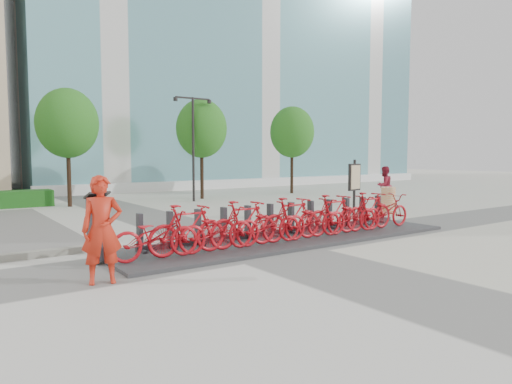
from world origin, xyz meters
TOP-DOWN VIEW (x-y plane):
  - ground at (0.00, 0.00)m, footprint 120.00×120.00m
  - glass_building at (14.00, 26.00)m, footprint 32.00×16.00m
  - tree_1 at (-1.50, 12.00)m, footprint 2.60×2.60m
  - tree_2 at (5.00, 12.00)m, footprint 2.60×2.60m
  - tree_3 at (11.00, 12.00)m, footprint 2.60×2.60m
  - streetlamp at (4.00, 11.00)m, footprint 2.00×0.20m
  - dock_pad at (1.30, 0.30)m, footprint 9.60×2.40m
  - dock_rail_posts at (1.36, 0.77)m, footprint 8.02×0.50m
  - bike_0 at (-2.60, -0.05)m, footprint 1.88×0.66m
  - bike_1 at (-1.88, -0.05)m, footprint 1.82×0.51m
  - bike_2 at (-1.16, -0.05)m, footprint 1.88×0.66m
  - bike_3 at (-0.44, -0.05)m, footprint 1.82×0.51m
  - bike_4 at (0.28, -0.05)m, footprint 1.88×0.66m
  - bike_5 at (1.00, -0.05)m, footprint 1.82×0.51m
  - bike_6 at (1.72, -0.05)m, footprint 1.88×0.66m
  - bike_7 at (2.44, -0.05)m, footprint 1.82×0.51m
  - bike_8 at (3.16, -0.05)m, footprint 1.88×0.66m
  - bike_9 at (3.88, -0.05)m, footprint 1.82×0.51m
  - bike_10 at (4.60, -0.05)m, footprint 1.88×0.66m
  - kiosk at (-3.59, 0.56)m, footprint 0.46×0.40m
  - worker_red at (-3.94, -0.92)m, footprint 0.77×0.59m
  - pedestrian at (10.39, 4.72)m, footprint 0.85×0.67m
  - construction_barrel at (7.72, 2.35)m, footprint 0.65×0.65m
  - map_sign at (5.76, 2.26)m, footprint 0.68×0.24m

SIDE VIEW (x-z plane):
  - ground at x=0.00m, z-range 0.00..0.00m
  - dock_pad at x=1.30m, z-range 0.00..0.08m
  - dock_rail_posts at x=1.36m, z-range 0.08..0.93m
  - construction_barrel at x=7.72m, z-range 0.00..1.02m
  - bike_0 at x=-2.60m, z-range 0.08..1.07m
  - bike_2 at x=-1.16m, z-range 0.08..1.07m
  - bike_4 at x=0.28m, z-range 0.08..1.07m
  - bike_6 at x=1.72m, z-range 0.08..1.07m
  - bike_8 at x=3.16m, z-range 0.08..1.07m
  - bike_10 at x=4.60m, z-range 0.08..1.07m
  - bike_1 at x=-1.88m, z-range 0.08..1.18m
  - bike_3 at x=-0.44m, z-range 0.08..1.18m
  - bike_5 at x=1.00m, z-range 0.08..1.18m
  - bike_7 at x=2.44m, z-range 0.08..1.18m
  - bike_9 at x=3.88m, z-range 0.08..1.18m
  - kiosk at x=-3.59m, z-range 0.05..1.46m
  - pedestrian at x=10.39m, z-range 0.00..1.73m
  - worker_red at x=-3.94m, z-range 0.00..1.87m
  - map_sign at x=5.76m, z-range 0.33..2.40m
  - streetlamp at x=4.00m, z-range 0.63..5.63m
  - tree_1 at x=-1.50m, z-range 1.04..6.14m
  - tree_2 at x=5.00m, z-range 1.04..6.14m
  - tree_3 at x=11.00m, z-range 1.04..6.14m
  - glass_building at x=14.00m, z-range 0.00..24.00m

